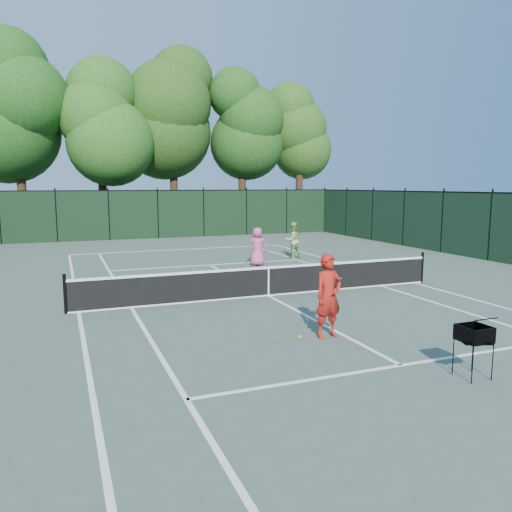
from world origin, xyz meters
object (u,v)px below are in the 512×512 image
object	(u,v)px
coach	(329,296)
player_pink	(257,247)
player_green	(293,240)
loose_ball_midcourt	(300,337)
ball_hopper	(474,334)

from	to	relation	value
coach	player_pink	size ratio (longest dim) A/B	1.16
coach	player_pink	world-z (taller)	coach
player_pink	coach	bearing A→B (deg)	96.44
player_green	loose_ball_midcourt	world-z (taller)	player_green
coach	player_green	xyz separation A→B (m)	(4.51, 11.19, -0.09)
player_green	loose_ball_midcourt	size ratio (longest dim) A/B	24.77
loose_ball_midcourt	ball_hopper	bearing A→B (deg)	-60.11
coach	player_green	distance (m)	12.06
coach	ball_hopper	xyz separation A→B (m)	(1.18, -3.01, -0.15)
coach	player_green	bearing A→B (deg)	59.83
ball_hopper	player_pink	bearing A→B (deg)	106.26
coach	loose_ball_midcourt	size ratio (longest dim) A/B	27.50
player_pink	player_green	distance (m)	2.67
player_pink	player_green	xyz separation A→B (m)	(2.29, 1.37, 0.03)
coach	player_pink	distance (m)	10.06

